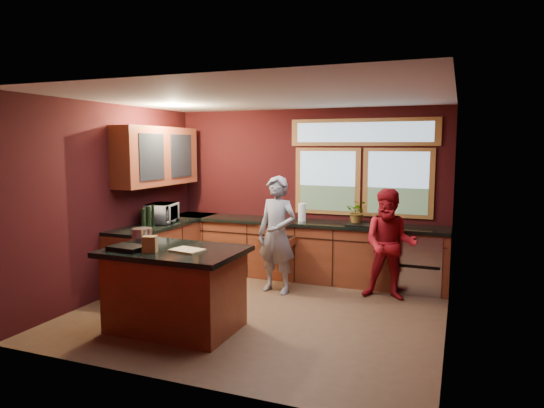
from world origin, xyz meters
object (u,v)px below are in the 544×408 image
Objects in this scene: person_grey at (277,235)px; person_red at (390,244)px; stock_pot at (142,235)px; island at (175,288)px; cutting_board at (187,250)px.

person_grey reaches higher than person_red.
stock_pot is (-2.69, -1.88, 0.27)m from person_red.
person_red is (2.14, 2.03, 0.29)m from island.
island is 0.92× the size of person_grey.
island is 6.46× the size of stock_pot.
island is 1.01× the size of person_red.
cutting_board is (-1.94, -2.08, 0.19)m from person_red.
stock_pot is at bearing 164.74° from island.
person_red is at bearing 46.96° from cutting_board.
stock_pot reaches higher than cutting_board.
island is at bearing -15.26° from stock_pot.
person_red is at bearing 34.91° from stock_pot.
person_red reaches higher than cutting_board.
person_grey is at bearing 54.73° from stock_pot.
person_grey is 4.82× the size of cutting_board.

